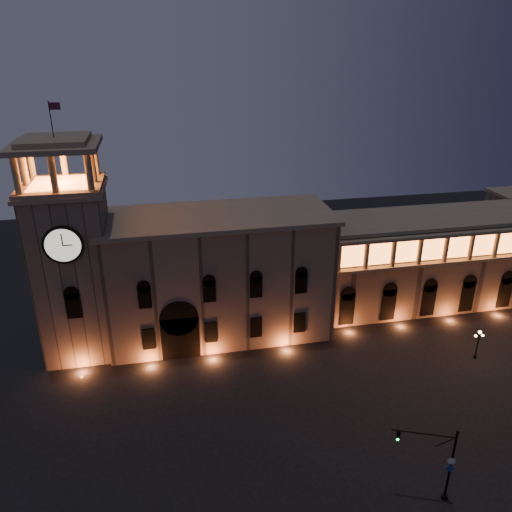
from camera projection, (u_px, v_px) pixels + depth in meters
name	position (u px, v px, depth m)	size (l,w,h in m)	color
ground	(268.00, 435.00, 52.91)	(160.00, 160.00, 0.00)	black
government_building	(218.00, 275.00, 68.77)	(30.80, 12.80, 17.60)	#816854
clock_tower	(74.00, 264.00, 63.04)	(9.80, 9.80, 32.40)	#816854
colonnade_wing	(435.00, 259.00, 77.42)	(40.60, 11.50, 14.50)	#7C634F
traffic_light	(440.00, 462.00, 44.16)	(5.39, 2.44, 7.92)	black
street_lamp_near	(478.00, 342.00, 64.95)	(1.42, 0.42, 4.09)	black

